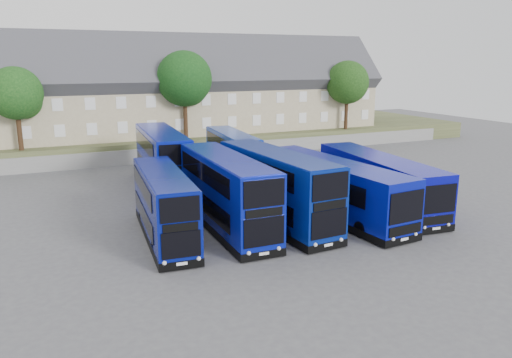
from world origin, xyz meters
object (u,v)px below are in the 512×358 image
object	(u,v)px
tree_mid	(185,81)
tree_far	(355,79)
dd_front_left	(164,207)
dd_front_mid	(226,194)
coach_east_a	(332,189)
tree_west	(17,95)
tree_east	(348,84)

from	to	relation	value
tree_mid	tree_far	distance (m)	26.80
dd_front_left	dd_front_mid	world-z (taller)	dd_front_mid
coach_east_a	tree_mid	distance (m)	25.05
tree_west	tree_far	xyz separation A→B (m)	(42.00, 7.00, 0.68)
tree_west	tree_mid	bearing A→B (deg)	1.79
tree_mid	dd_front_mid	bearing A→B (deg)	-101.25
dd_front_mid	tree_mid	xyz separation A→B (m)	(4.73, 23.81, 5.86)
dd_front_left	tree_east	distance (m)	37.49
dd_front_mid	tree_west	distance (m)	26.34
tree_east	tree_far	size ratio (longest dim) A/B	0.94
coach_east_a	tree_mid	bearing A→B (deg)	91.93
dd_front_mid	coach_east_a	distance (m)	7.44
dd_front_mid	tree_east	size ratio (longest dim) A/B	1.39
dd_front_left	coach_east_a	world-z (taller)	dd_front_left
dd_front_left	tree_west	size ratio (longest dim) A/B	1.32
coach_east_a	tree_east	world-z (taller)	tree_east
dd_front_left	tree_far	bearing A→B (deg)	46.46
coach_east_a	tree_far	xyz separation A→B (m)	(23.31, 30.60, 5.93)
dd_front_left	coach_east_a	xyz separation A→B (m)	(11.35, -0.06, -0.13)
coach_east_a	tree_far	size ratio (longest dim) A/B	1.56
tree_far	coach_east_a	bearing A→B (deg)	-127.30
tree_east	tree_far	distance (m)	9.23
dd_front_mid	tree_mid	bearing A→B (deg)	80.02
coach_east_a	tree_far	world-z (taller)	tree_far
dd_front_left	tree_west	world-z (taller)	tree_west
tree_east	tree_far	world-z (taller)	tree_far
dd_front_mid	tree_west	world-z (taller)	tree_west
tree_mid	tree_east	xyz separation A→B (m)	(20.00, -0.50, -0.68)
dd_front_mid	tree_far	size ratio (longest dim) A/B	1.31
dd_front_mid	coach_east_a	bearing A→B (deg)	-0.98
dd_front_left	tree_east	world-z (taller)	tree_east
tree_east	tree_far	bearing A→B (deg)	49.40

